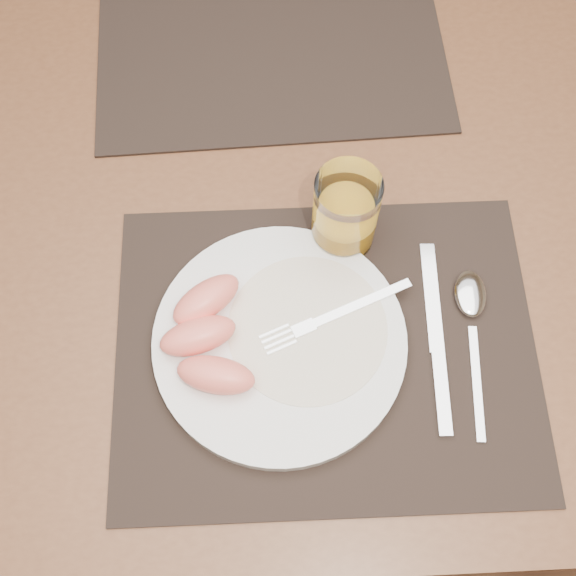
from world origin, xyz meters
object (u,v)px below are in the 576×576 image
Objects in this scene: placemat_near at (326,349)px; fork at (324,319)px; table at (296,212)px; plate at (280,341)px; spoon at (471,306)px; knife at (437,352)px; juice_glass at (345,215)px; placemat_far at (270,35)px.

fork is at bearing 92.07° from placemat_near.
table is 0.23m from plate.
spoon is at bearing -44.92° from table.
plate reaches higher than table.
placemat_near is at bearing 175.22° from knife.
knife is (0.12, -0.04, -0.02)m from fork.
fork is 0.13m from knife.
fork is (0.02, -0.19, 0.11)m from table.
table is 0.17m from juice_glass.
knife is at bearing -59.00° from table.
placemat_near and placemat_far have the same top height.
spoon is (0.16, 0.04, 0.01)m from placemat_near.
knife is at bearing -17.04° from fork.
fork reaches higher than spoon.
table is 7.29× the size of spoon.
spoon is 0.17m from juice_glass.
placemat_near is 2.34× the size of spoon.
juice_glass is at bearing -76.64° from placemat_far.
plate is (-0.03, -0.21, 0.10)m from table.
placemat_near is 0.44m from placemat_far.
fork reaches higher than placemat_near.
plate is at bearing -171.39° from spoon.
placemat_far is 2.04× the size of knife.
plate reaches higher than knife.
plate is at bearing -120.92° from juice_glass.
table is 0.24m from placemat_near.
juice_glass is (0.07, -0.30, 0.05)m from placemat_far.
fork is 0.88× the size of spoon.
fork is at bearing -175.49° from spoon.
spoon is (0.04, 0.05, 0.00)m from knife.
fork is (0.04, -0.41, 0.02)m from placemat_far.
knife is 2.03× the size of juice_glass.
juice_glass reaches higher than plate.
table is 3.11× the size of placemat_far.
placemat_far is at bearing 89.43° from plate.
plate is 0.15m from juice_glass.
spoon is at bearing 13.74° from placemat_near.
placemat_near reaches higher than table.
placemat_far is 2.34× the size of spoon.
plate reaches higher than spoon.
table is 3.11× the size of placemat_near.
placemat_near is 0.05m from plate.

